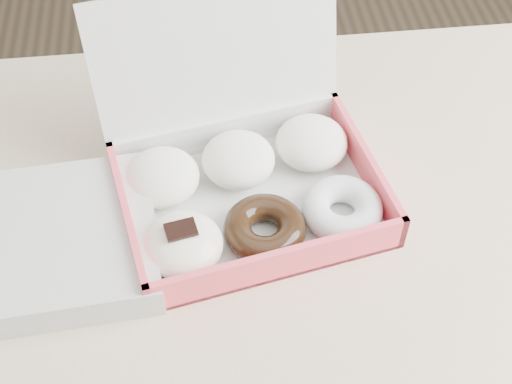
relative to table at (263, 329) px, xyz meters
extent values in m
cube|color=tan|center=(0.00, 0.00, 0.06)|extent=(1.20, 0.80, 0.04)
cube|color=silver|center=(0.00, 0.11, 0.08)|extent=(0.31, 0.25, 0.01)
cube|color=#FF4E5A|center=(0.02, 0.01, 0.10)|extent=(0.27, 0.06, 0.05)
cube|color=silver|center=(-0.02, 0.20, 0.10)|extent=(0.27, 0.06, 0.05)
cube|color=#FF4E5A|center=(-0.13, 0.08, 0.10)|extent=(0.05, 0.20, 0.05)
cube|color=#FF4E5A|center=(0.13, 0.13, 0.10)|extent=(0.05, 0.20, 0.05)
cube|color=silver|center=(-0.02, 0.22, 0.18)|extent=(0.28, 0.11, 0.20)
ellipsoid|color=white|center=(-0.10, 0.14, 0.11)|extent=(0.10, 0.10, 0.05)
ellipsoid|color=white|center=(-0.01, 0.16, 0.11)|extent=(0.10, 0.10, 0.05)
ellipsoid|color=white|center=(0.07, 0.17, 0.11)|extent=(0.10, 0.10, 0.05)
ellipsoid|color=#FFEECC|center=(-0.08, 0.05, 0.11)|extent=(0.10, 0.10, 0.05)
cube|color=black|center=(-0.08, 0.05, 0.13)|extent=(0.03, 0.03, 0.00)
torus|color=black|center=(0.01, 0.06, 0.10)|extent=(0.10, 0.10, 0.03)
torus|color=white|center=(0.09, 0.08, 0.10)|extent=(0.10, 0.10, 0.03)
cube|color=silver|center=(-0.22, 0.07, 0.10)|extent=(0.25, 0.20, 0.04)
camera|label=1|loc=(-0.05, -0.39, 0.69)|focal=50.00mm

